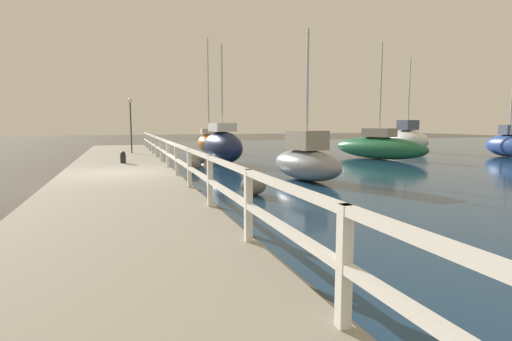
{
  "coord_description": "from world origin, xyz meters",
  "views": [
    {
      "loc": [
        0.12,
        -13.85,
        1.94
      ],
      "look_at": [
        3.5,
        -3.85,
        0.7
      ],
      "focal_mm": 28.0,
      "sensor_mm": 36.0,
      "label": 1
    }
  ],
  "objects": [
    {
      "name": "sailboat_blue",
      "position": [
        21.64,
        3.56,
        0.75
      ],
      "size": [
        1.27,
        3.33,
        4.89
      ],
      "rotation": [
        0.0,
        0.0,
        -0.09
      ],
      "color": "#2D4C9E",
      "rests_on": "water_surface"
    },
    {
      "name": "sailboat_navy",
      "position": [
        4.85,
        5.36,
        0.86
      ],
      "size": [
        1.89,
        4.01,
        5.74
      ],
      "rotation": [
        0.0,
        0.0,
        0.12
      ],
      "color": "#192347",
      "rests_on": "water_surface"
    },
    {
      "name": "mooring_bollard",
      "position": [
        0.16,
        3.42,
        0.57
      ],
      "size": [
        0.22,
        0.22,
        0.49
      ],
      "color": "black",
      "rests_on": "dock_walkway"
    },
    {
      "name": "sailboat_orange",
      "position": [
        5.79,
        12.97,
        0.71
      ],
      "size": [
        1.65,
        3.13,
        7.63
      ],
      "rotation": [
        0.0,
        0.0,
        -0.06
      ],
      "color": "orange",
      "rests_on": "water_surface"
    },
    {
      "name": "boulder_near_dock",
      "position": [
        3.51,
        -3.61,
        0.26
      ],
      "size": [
        0.71,
        0.64,
        0.53
      ],
      "color": "slate",
      "rests_on": "ground"
    },
    {
      "name": "ground_plane",
      "position": [
        0.0,
        0.0,
        0.0
      ],
      "size": [
        120.0,
        120.0,
        0.0
      ],
      "primitive_type": "plane",
      "color": "#4C473D"
    },
    {
      "name": "dock_lamp",
      "position": [
        0.65,
        9.28,
        2.44
      ],
      "size": [
        0.23,
        0.23,
        3.0
      ],
      "color": "#2D2D33",
      "rests_on": "dock_walkway"
    },
    {
      "name": "railing",
      "position": [
        1.74,
        -0.0,
        1.0
      ],
      "size": [
        0.1,
        32.5,
        1.0
      ],
      "color": "white",
      "rests_on": "dock_walkway"
    },
    {
      "name": "boulder_upstream",
      "position": [
        3.51,
        4.98,
        0.3
      ],
      "size": [
        0.8,
        0.72,
        0.6
      ],
      "color": "gray",
      "rests_on": "ground"
    },
    {
      "name": "sailboat_gray",
      "position": [
        6.12,
        -1.48,
        0.67
      ],
      "size": [
        1.88,
        3.65,
        5.07
      ],
      "rotation": [
        0.0,
        0.0,
        0.15
      ],
      "color": "gray",
      "rests_on": "water_surface"
    },
    {
      "name": "dock_walkway",
      "position": [
        0.0,
        0.0,
        0.16
      ],
      "size": [
        3.68,
        36.0,
        0.33
      ],
      "color": "gray",
      "rests_on": "ground"
    },
    {
      "name": "boulder_mid_strip",
      "position": [
        2.95,
        2.6,
        0.23
      ],
      "size": [
        0.62,
        0.56,
        0.47
      ],
      "color": "#666056",
      "rests_on": "ground"
    },
    {
      "name": "sailboat_white",
      "position": [
        18.98,
        9.1,
        0.87
      ],
      "size": [
        2.03,
        3.63,
        6.43
      ],
      "rotation": [
        0.0,
        0.0,
        0.14
      ],
      "color": "white",
      "rests_on": "water_surface"
    },
    {
      "name": "sailboat_green",
      "position": [
        13.57,
        4.8,
        0.69
      ],
      "size": [
        3.03,
        6.06,
        6.3
      ],
      "rotation": [
        0.0,
        0.0,
        0.3
      ],
      "color": "#236B42",
      "rests_on": "water_surface"
    }
  ]
}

